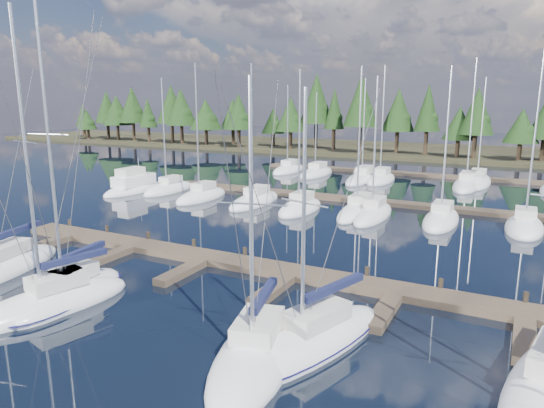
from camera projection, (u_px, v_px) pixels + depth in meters
The scene contains 12 objects.
ground at pixel (357, 228), 38.84m from camera, with size 260.00×260.00×0.00m, color black.
far_shore at pixel (455, 153), 90.88m from camera, with size 220.00×30.00×0.60m, color #322F1C.
main_dock at pixel (291, 276), 27.82m from camera, with size 44.00×6.13×0.90m.
back_docks at pixel (409, 187), 55.80m from camera, with size 50.00×21.80×0.40m.
front_sailboat_0 at pixel (3, 268), 28.89m from camera, with size 4.60×9.37×12.86m.
front_sailboat_1 at pixel (70, 294), 25.03m from camera, with size 3.80×8.04×15.50m.
front_sailboat_2 at pixel (51, 303), 23.97m from camera, with size 4.64×8.63×15.00m.
front_sailboat_3 at pixel (256, 355), 19.12m from camera, with size 4.81×8.60×11.76m.
front_sailboat_4 at pixel (310, 342), 20.15m from camera, with size 5.51×9.98×11.40m.
back_sailboat_rows at pixel (402, 194), 51.63m from camera, with size 48.10×32.37×15.57m.
motor_yacht_left at pixel (134, 187), 54.37m from camera, with size 3.00×8.89×4.44m.
tree_line at pixel (436, 115), 81.96m from camera, with size 185.72×11.83×14.46m.
Camera 1 is at (11.12, -6.51, 10.16)m, focal length 32.00 mm.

